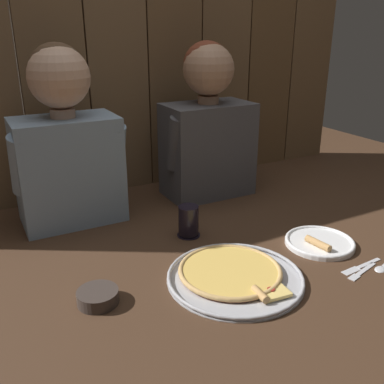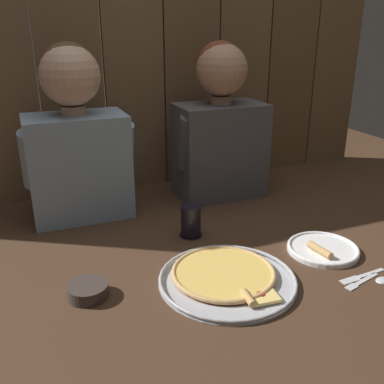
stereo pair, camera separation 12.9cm
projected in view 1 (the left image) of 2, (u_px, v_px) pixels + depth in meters
ground_plane at (207, 260)px, 1.28m from camera, size 3.20×3.20×0.00m
pizza_tray at (233, 274)px, 1.18m from camera, size 0.37×0.37×0.03m
dinner_plate at (320, 242)px, 1.36m from camera, size 0.22×0.22×0.03m
drinking_glass at (189, 221)px, 1.41m from camera, size 0.08×0.08×0.10m
dipping_bowl at (98, 296)px, 1.07m from camera, size 0.10×0.10×0.03m
table_fork at (361, 272)px, 1.21m from camera, size 0.13×0.05×0.01m
table_knife at (362, 266)px, 1.24m from camera, size 0.16×0.03×0.01m
table_spoon at (384, 265)px, 1.24m from camera, size 0.14×0.06×0.01m
diner_left at (66, 140)px, 1.44m from camera, size 0.38×0.21×0.60m
diner_right at (208, 124)px, 1.68m from camera, size 0.38×0.21×0.60m
wooden_backdrop_wall at (117, 47)px, 1.65m from camera, size 2.19×0.03×1.14m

